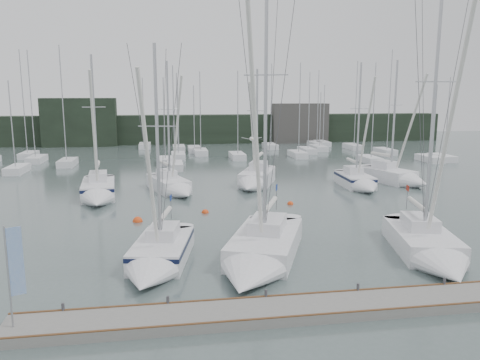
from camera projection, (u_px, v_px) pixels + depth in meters
name	position (u px, v px, depth m)	size (l,w,h in m)	color
ground	(288.00, 268.00, 23.59)	(160.00, 160.00, 0.00)	#4E5E5C
dock	(320.00, 308.00, 18.69)	(24.00, 2.00, 0.40)	slate
far_treeline	(199.00, 129.00, 83.35)	(90.00, 4.00, 5.00)	black
far_building_left	(80.00, 122.00, 78.03)	(12.00, 3.00, 8.00)	black
far_building_right	(300.00, 123.00, 84.02)	(10.00, 3.00, 7.00)	#42403D
mast_forest	(232.00, 153.00, 65.91)	(59.89, 27.04, 14.89)	silver
sailboat_near_left	(157.00, 259.00, 23.21)	(4.04, 8.07, 11.95)	silver
sailboat_near_center	(258.00, 257.00, 23.43)	(6.68, 10.25, 16.30)	silver
sailboat_near_right	(432.00, 251.00, 24.31)	(4.81, 9.26, 15.67)	silver
sailboat_mid_a	(98.00, 192.00, 38.62)	(3.52, 8.82, 12.63)	silver
sailboat_mid_b	(174.00, 187.00, 41.13)	(4.74, 7.99, 12.22)	silver
sailboat_mid_c	(254.00, 180.00, 43.95)	(5.42, 8.38, 11.76)	silver
sailboat_mid_d	(359.00, 183.00, 43.21)	(2.82, 7.25, 12.25)	silver
sailboat_mid_e	(399.00, 178.00, 45.41)	(5.06, 8.14, 12.67)	silver
buoy_a	(205.00, 213.00, 34.48)	(0.53, 0.53, 0.53)	#DA4213
buoy_b	(290.00, 204.00, 37.17)	(0.50, 0.50, 0.50)	#DA4213
buoy_c	(138.00, 221.00, 32.13)	(0.68, 0.68, 0.68)	#DA4213
dock_banner	(13.00, 267.00, 16.44)	(0.53, 0.27, 3.75)	#A5A7AD
seagull	(252.00, 139.00, 24.77)	(1.09, 0.49, 0.22)	silver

